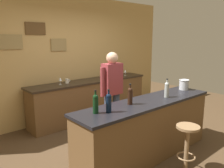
% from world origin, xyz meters
% --- Properties ---
extents(ground_plane, '(10.00, 10.00, 0.00)m').
position_xyz_m(ground_plane, '(0.00, 0.00, 0.00)').
color(ground_plane, '#4C3823').
extents(back_wall, '(6.00, 0.09, 2.80)m').
position_xyz_m(back_wall, '(-0.02, 2.03, 1.40)').
color(back_wall, tan).
rests_on(back_wall, ground_plane).
extents(bar_counter, '(2.54, 0.60, 0.92)m').
position_xyz_m(bar_counter, '(0.00, -0.40, 0.46)').
color(bar_counter, brown).
rests_on(bar_counter, ground_plane).
extents(side_counter, '(3.01, 0.56, 0.90)m').
position_xyz_m(side_counter, '(0.40, 1.65, 0.45)').
color(side_counter, brown).
rests_on(side_counter, ground_plane).
extents(bartender, '(0.52, 0.21, 1.62)m').
position_xyz_m(bartender, '(0.03, 0.47, 0.94)').
color(bartender, '#384766').
rests_on(bartender, ground_plane).
extents(bar_stool, '(0.32, 0.32, 0.68)m').
position_xyz_m(bar_stool, '(0.10, -1.04, 0.46)').
color(bar_stool, olive).
rests_on(bar_stool, ground_plane).
extents(wine_bottle_a, '(0.07, 0.07, 0.31)m').
position_xyz_m(wine_bottle_a, '(-0.95, -0.34, 1.06)').
color(wine_bottle_a, black).
rests_on(wine_bottle_a, bar_counter).
extents(wine_bottle_b, '(0.07, 0.07, 0.31)m').
position_xyz_m(wine_bottle_b, '(-0.80, -0.42, 1.06)').
color(wine_bottle_b, black).
rests_on(wine_bottle_b, bar_counter).
extents(wine_bottle_c, '(0.07, 0.07, 0.31)m').
position_xyz_m(wine_bottle_c, '(-0.34, -0.35, 1.06)').
color(wine_bottle_c, black).
rests_on(wine_bottle_c, bar_counter).
extents(wine_bottle_d, '(0.07, 0.07, 0.31)m').
position_xyz_m(wine_bottle_d, '(0.39, -0.46, 1.06)').
color(wine_bottle_d, '#999E99').
rests_on(wine_bottle_d, bar_counter).
extents(ice_bucket, '(0.19, 0.19, 0.19)m').
position_xyz_m(ice_bucket, '(1.09, -0.34, 1.02)').
color(ice_bucket, '#B7BABF').
rests_on(ice_bucket, bar_counter).
extents(wine_glass_a, '(0.07, 0.07, 0.16)m').
position_xyz_m(wine_glass_a, '(-0.37, 1.66, 1.01)').
color(wine_glass_a, silver).
rests_on(wine_glass_a, side_counter).
extents(wine_glass_b, '(0.07, 0.07, 0.16)m').
position_xyz_m(wine_glass_b, '(1.36, 1.66, 1.01)').
color(wine_glass_b, silver).
rests_on(wine_glass_b, side_counter).
extents(wine_glass_c, '(0.07, 0.07, 0.16)m').
position_xyz_m(wine_glass_c, '(1.45, 1.59, 1.01)').
color(wine_glass_c, silver).
rests_on(wine_glass_c, side_counter).
extents(coffee_mug, '(0.12, 0.08, 0.09)m').
position_xyz_m(coffee_mug, '(-0.19, 1.71, 0.95)').
color(coffee_mug, silver).
rests_on(coffee_mug, side_counter).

